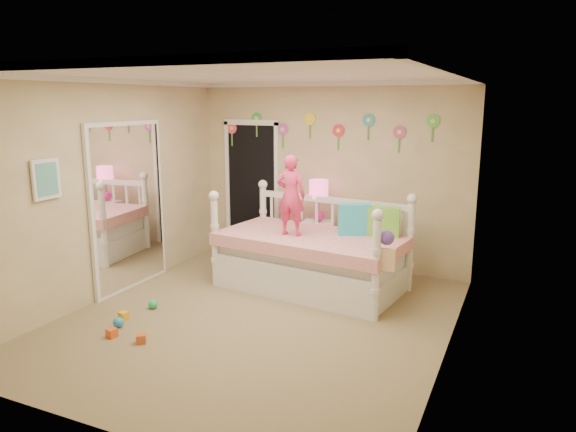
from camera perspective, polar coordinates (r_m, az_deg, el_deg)
The scene contains 18 objects.
floor at distance 5.98m, azimuth -3.31°, elevation -10.92°, with size 4.00×4.50×0.01m, color #7F684C.
ceiling at distance 5.51m, azimuth -3.65°, elevation 14.81°, with size 4.00×4.50×0.01m, color white.
back_wall at distance 7.64m, azimuth 4.45°, elevation 4.28°, with size 4.00×0.01×2.60m, color tan.
left_wall at distance 6.76m, azimuth -18.65°, elevation 2.65°, with size 0.01×4.50×2.60m, color tan.
right_wall at distance 5.01m, azimuth 17.22°, elevation -0.41°, with size 0.01×4.50×2.60m, color tan.
crown_molding at distance 5.51m, azimuth -3.65°, elevation 14.50°, with size 4.00×4.50×0.06m, color white, non-canonical shape.
daybed at distance 6.74m, azimuth 2.47°, elevation -2.55°, with size 2.33×1.25×1.26m, color white, non-canonical shape.
pillow_turquoise at distance 6.70m, azimuth 7.03°, elevation -0.38°, with size 0.39×0.14×0.39m, color #2ABAD5.
pillow_lime at distance 6.69m, azimuth 10.15°, elevation -0.61°, with size 0.38×0.14×0.36m, color #73C73C.
child at distance 6.58m, azimuth 0.32°, elevation 2.22°, with size 0.37×0.24×1.01m, color #F33769.
nightstand at distance 7.53m, azimuth 3.21°, elevation -3.19°, with size 0.42×0.32×0.70m, color white.
table_lamp at distance 7.37m, azimuth 3.28°, elevation 2.35°, with size 0.26×0.26×0.58m.
closet_doorway at distance 8.17m, azimuth -3.89°, elevation 2.92°, with size 0.90×0.04×2.07m, color black.
flower_decals at distance 7.60m, azimuth 3.85°, elevation 9.09°, with size 3.40×0.02×0.50m, color #B2668C, non-canonical shape.
mirror_closet at distance 7.00m, azimuth -16.61°, elevation 1.00°, with size 0.07×1.30×2.10m, color white.
wall_picture at distance 6.09m, azimuth -24.36°, elevation 3.59°, with size 0.05×0.34×0.42m, color white.
hanging_bag at distance 5.81m, azimuth 10.37°, elevation -3.77°, with size 0.20×0.16×0.36m, color beige, non-canonical shape.
toy_scatter at distance 5.87m, azimuth -16.61°, elevation -11.31°, with size 0.80×1.30×0.11m, color #996666, non-canonical shape.
Camera 1 is at (2.58, -4.86, 2.34)m, focal length 33.40 mm.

